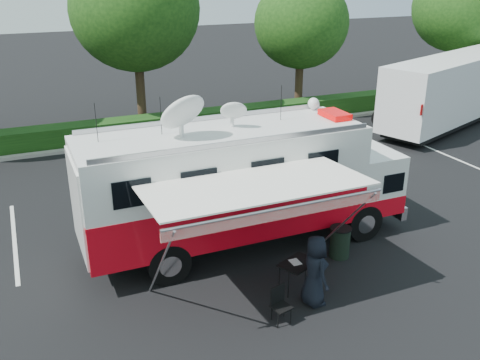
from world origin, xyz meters
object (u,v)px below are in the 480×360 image
object	(u,v)px
command_truck	(244,183)
semi_trailer	(457,89)
folding_table	(298,264)
trash_bin	(340,242)

from	to	relation	value
command_truck	semi_trailer	world-z (taller)	command_truck
folding_table	semi_trailer	bearing A→B (deg)	34.59
folding_table	semi_trailer	distance (m)	18.51
folding_table	command_truck	bearing A→B (deg)	95.76
command_truck	folding_table	bearing A→B (deg)	-84.24
command_truck	trash_bin	size ratio (longest dim) A/B	10.49
trash_bin	semi_trailer	world-z (taller)	semi_trailer
command_truck	semi_trailer	size ratio (longest dim) A/B	0.83
folding_table	semi_trailer	xyz separation A→B (m)	(15.21, 10.49, 1.13)
command_truck	folding_table	xyz separation A→B (m)	(0.28, -2.79, -1.24)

